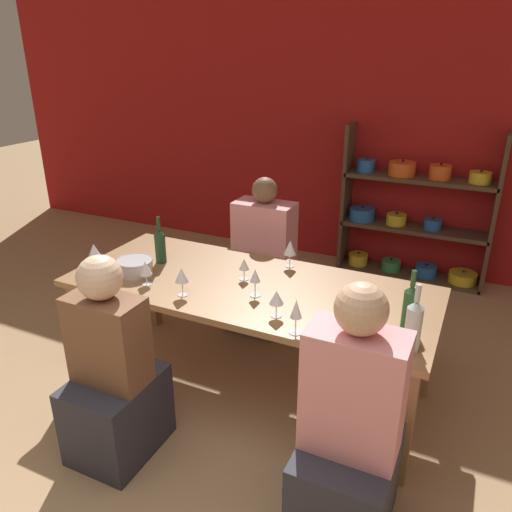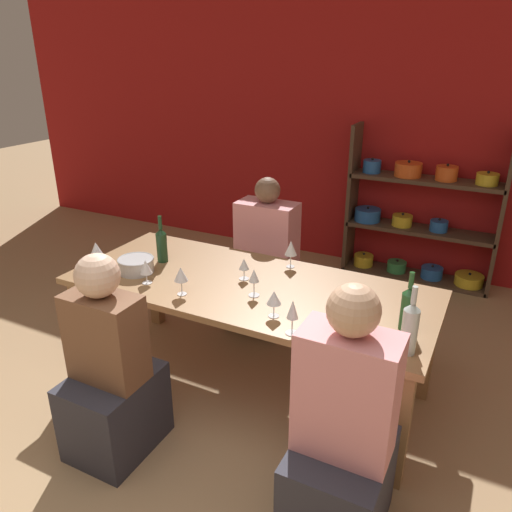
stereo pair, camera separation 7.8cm
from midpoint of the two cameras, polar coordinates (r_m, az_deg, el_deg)
wall_back_red at (r=5.05m, az=13.94°, el=13.73°), size 8.80×0.06×2.70m
shelf_unit at (r=4.94m, az=18.43°, el=3.83°), size 1.37×0.30×1.43m
dining_table at (r=3.10m, az=-0.12°, el=-4.64°), size 2.26×0.94×0.74m
mixing_bowl at (r=3.29m, az=-12.88°, el=-0.96°), size 0.23×0.23×0.10m
wine_bottle_green at (r=2.67m, az=17.77°, el=-5.63°), size 0.07×0.07×0.32m
wine_bottle_dark at (r=3.39m, az=-10.09°, el=1.33°), size 0.07×0.07×0.32m
wine_bottle_amber at (r=2.46m, az=18.06°, el=-7.75°), size 0.08×0.08×0.35m
wine_glass_white_a at (r=3.32m, az=-17.04°, el=0.01°), size 0.07×0.07×0.17m
wine_glass_red_a at (r=3.10m, az=-11.79°, el=-1.30°), size 0.08×0.08×0.15m
wine_glass_red_b at (r=3.26m, az=4.69°, el=0.85°), size 0.08×0.08×0.19m
wine_glass_empty_a at (r=2.91m, az=-7.83°, el=-2.11°), size 0.08×0.08×0.17m
wine_glass_white_b at (r=3.41m, az=-17.19°, el=0.76°), size 0.08×0.08×0.17m
wine_glass_red_c at (r=2.88m, az=0.54°, el=-2.40°), size 0.07×0.07×0.17m
wine_glass_white_c at (r=2.66m, az=2.91°, el=-4.86°), size 0.08×0.08×0.15m
wine_glass_white_d at (r=2.51m, az=5.10°, el=-6.26°), size 0.07×0.07×0.19m
wine_glass_white_e at (r=3.09m, az=-0.66°, el=-1.02°), size 0.06×0.06×0.14m
person_near_a at (r=2.85m, az=-15.42°, el=-13.63°), size 0.40×0.50×1.17m
person_far_a at (r=3.97m, az=1.79°, el=-1.91°), size 0.46×0.57×1.20m
person_near_b at (r=2.37m, az=10.75°, el=-20.89°), size 0.41×0.51×1.26m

